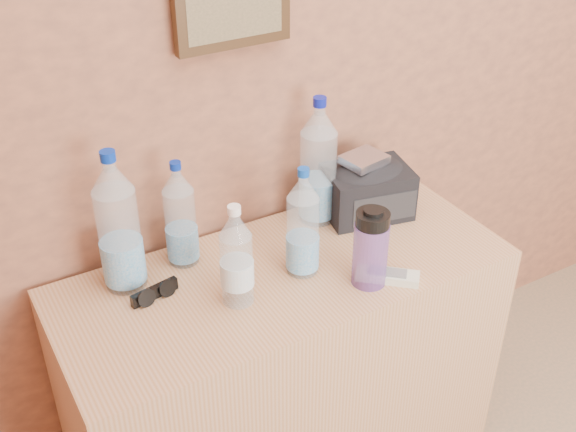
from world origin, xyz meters
The scene contains 11 objects.
dresser centered at (-0.50, 1.73, 0.37)m, with size 1.20×0.50×0.75m, color #AA7950.
pet_large_a centered at (-0.88, 1.88, 0.92)m, with size 0.10×0.10×0.38m.
pet_large_b centered at (-0.71, 1.90, 0.88)m, with size 0.08×0.08×0.30m.
pet_large_c centered at (-0.30, 1.90, 0.91)m, with size 0.10×0.10×0.38m.
pet_large_d centered at (-0.46, 1.71, 0.88)m, with size 0.08×0.08×0.30m.
pet_small centered at (-0.66, 1.68, 0.87)m, with size 0.08×0.08×0.27m.
nalgene_bottle centered at (-0.34, 1.58, 0.85)m, with size 0.09×0.09×0.22m.
sunglasses centered at (-0.84, 1.79, 0.76)m, with size 0.13×0.05×0.03m, color black, non-canonical shape.
ac_remote centered at (-0.29, 1.57, 0.76)m, with size 0.16×0.05×0.02m, color silver.
toiletry_bag centered at (-0.16, 1.86, 0.83)m, with size 0.24×0.17×0.16m, color black, non-canonical shape.
foil_packet centered at (-0.17, 1.87, 0.92)m, with size 0.12×0.10×0.02m, color silver.
Camera 1 is at (-1.25, 0.42, 1.88)m, focal length 45.00 mm.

